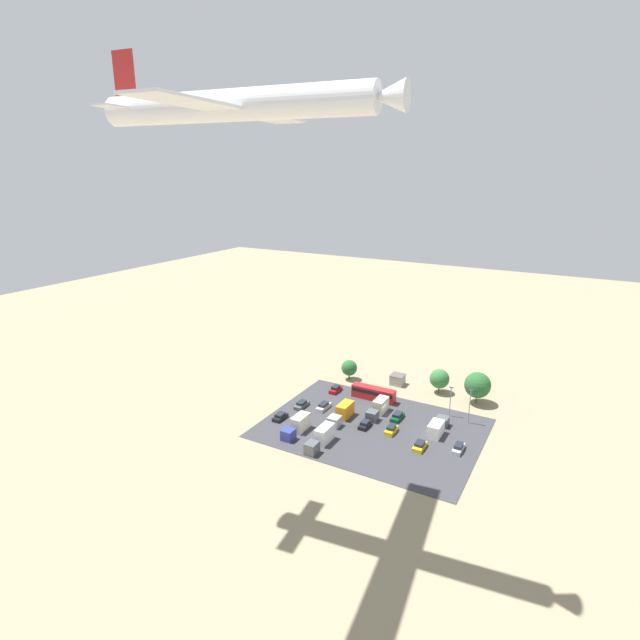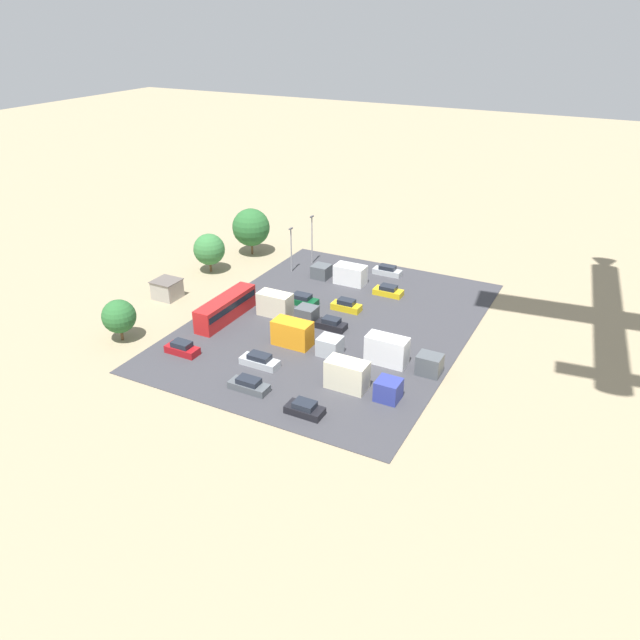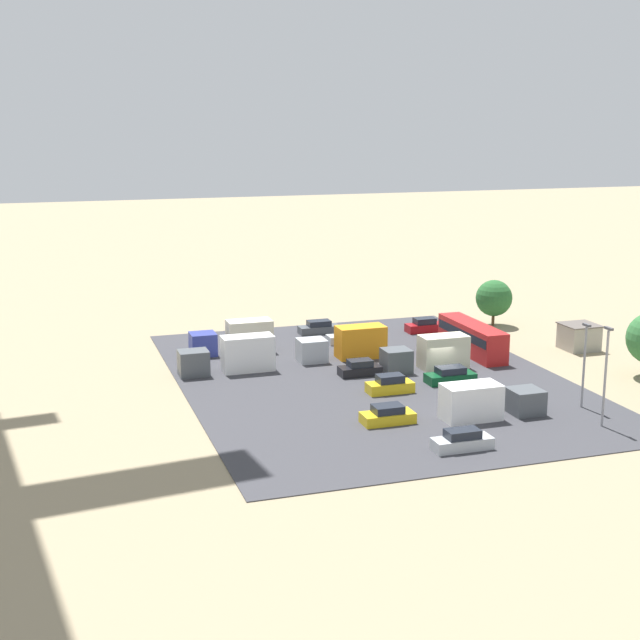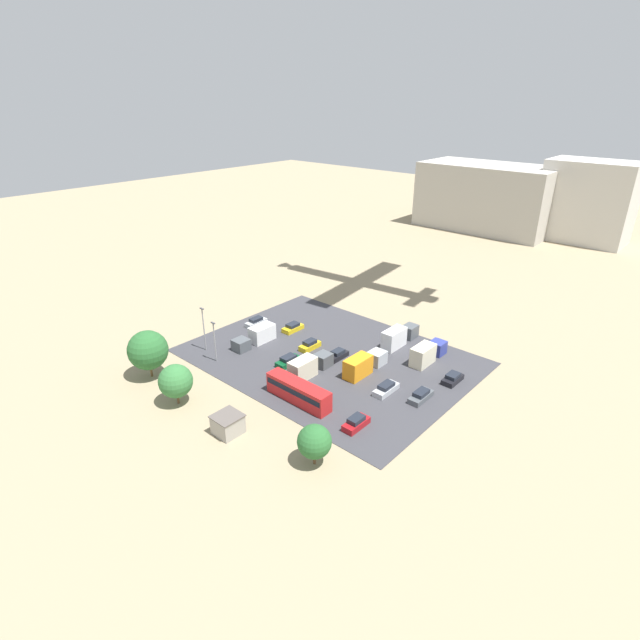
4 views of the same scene
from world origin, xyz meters
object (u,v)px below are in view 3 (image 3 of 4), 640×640
(parked_truck_0, at_px, (237,338))
(parked_car_3, at_px, (349,337))
(parked_truck_1, at_px, (347,344))
(parked_car_7, at_px, (390,385))
(bus, at_px, (472,337))
(parked_car_4, at_px, (450,376))
(parked_car_6, at_px, (462,441))
(parked_car_0, at_px, (424,326))
(parked_car_2, at_px, (319,328))
(parked_car_5, at_px, (251,331))
(parked_car_8, at_px, (360,369))
(parked_truck_4, at_px, (487,402))
(parked_truck_2, at_px, (430,354))
(parked_truck_3, at_px, (233,356))
(shed_building, at_px, (579,337))
(parked_car_1, at_px, (388,415))

(parked_truck_0, bearing_deg, parked_car_3, -88.11)
(parked_truck_1, bearing_deg, parked_car_7, 178.73)
(bus, distance_m, parked_car_4, 11.36)
(parked_car_3, relative_size, parked_car_6, 1.05)
(parked_car_0, height_order, parked_car_2, parked_car_0)
(bus, xyz_separation_m, parked_car_6, (-24.78, 13.66, -1.09))
(parked_car_5, relative_size, parked_car_6, 0.90)
(parked_car_8, distance_m, parked_truck_4, 15.81)
(parked_truck_4, bearing_deg, parked_car_4, 170.78)
(parked_car_3, distance_m, parked_truck_1, 6.75)
(parked_car_3, relative_size, parked_truck_0, 0.56)
(parked_car_6, relative_size, parked_truck_0, 0.53)
(parked_car_4, height_order, parked_car_6, parked_car_6)
(parked_car_8, relative_size, parked_truck_1, 0.44)
(parked_car_0, bearing_deg, parked_truck_0, -84.00)
(parked_car_4, bearing_deg, parked_car_0, 162.24)
(bus, relative_size, parked_truck_1, 1.22)
(bus, height_order, parked_car_8, bus)
(parked_car_5, bearing_deg, parked_car_8, -161.70)
(parked_truck_1, xyz_separation_m, parked_truck_2, (-6.27, -6.41, -0.00))
(parked_car_4, distance_m, parked_truck_0, 23.63)
(parked_car_2, relative_size, parked_car_8, 1.15)
(parked_car_8, bearing_deg, parked_car_7, -173.96)
(parked_car_2, distance_m, parked_truck_2, 18.50)
(parked_truck_4, bearing_deg, parked_car_2, -172.91)
(parked_car_4, relative_size, parked_truck_3, 0.50)
(parked_car_0, height_order, parked_car_3, parked_car_0)
(parked_car_8, bearing_deg, parked_truck_3, 66.56)
(shed_building, bearing_deg, parked_car_7, 108.04)
(parked_car_7, relative_size, parked_truck_1, 0.46)
(shed_building, bearing_deg, parked_car_8, 94.87)
(parked_car_4, height_order, parked_truck_4, parked_truck_4)
(parked_car_7, bearing_deg, parked_car_5, -164.57)
(parked_car_2, relative_size, parked_truck_1, 0.51)
(parked_car_0, distance_m, parked_car_3, 10.19)
(parked_car_2, height_order, parked_truck_2, parked_truck_2)
(parked_car_0, bearing_deg, parked_truck_3, -68.96)
(parked_car_4, height_order, parked_truck_1, parked_truck_1)
(parked_car_5, relative_size, parked_car_7, 0.98)
(parked_car_0, xyz_separation_m, parked_car_8, (-14.40, 13.34, -0.05))
(parked_car_2, height_order, parked_truck_1, parked_truck_1)
(bus, bearing_deg, parked_car_5, -35.75)
(parked_car_0, height_order, parked_car_1, parked_car_0)
(parked_car_2, relative_size, parked_truck_3, 0.50)
(parked_car_3, distance_m, parked_truck_2, 13.15)
(parked_car_6, distance_m, parked_truck_3, 28.17)
(bus, height_order, parked_car_0, bus)
(parked_car_1, distance_m, parked_car_8, 13.78)
(parked_truck_2, distance_m, parked_truck_3, 19.29)
(parked_truck_1, distance_m, parked_truck_2, 8.97)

